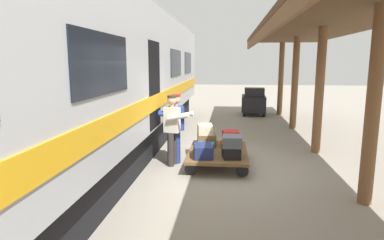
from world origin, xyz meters
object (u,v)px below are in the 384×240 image
object	(u,v)px
porter_in_overalls	(175,126)
porter_by_door	(173,128)
suitcase_orange_carryall	(231,142)
suitcase_teal_softside	(205,147)
suitcase_gray_aluminum	(231,145)
train_car	(93,80)
suitcase_cream_canvas	(205,129)
luggage_cart	(218,153)
suitcase_brown_leather	(207,139)
suitcase_navy_fabric	(203,151)
baggage_tug	(254,102)
suitcase_slate_roller	(232,141)
suitcase_red_plastic	(231,135)
suitcase_black_hardshell	(231,152)

from	to	relation	value
porter_in_overalls	porter_by_door	world-z (taller)	same
suitcase_orange_carryall	porter_by_door	world-z (taller)	porter_by_door
suitcase_teal_softside	suitcase_gray_aluminum	world-z (taller)	suitcase_gray_aluminum
train_car	suitcase_cream_canvas	xyz separation A→B (m)	(-2.62, -0.81, -1.29)
luggage_cart	train_car	bearing A→B (deg)	5.06
suitcase_brown_leather	suitcase_cream_canvas	distance (m)	0.27
suitcase_gray_aluminum	suitcase_cream_canvas	bearing A→B (deg)	-39.38
suitcase_navy_fabric	baggage_tug	distance (m)	8.78
suitcase_teal_softside	suitcase_orange_carryall	bearing A→B (deg)	-138.00
train_car	suitcase_brown_leather	xyz separation A→B (m)	(-2.66, -0.83, -1.56)
porter_by_door	suitcase_gray_aluminum	bearing A→B (deg)	-173.83
suitcase_slate_roller	suitcase_orange_carryall	bearing A→B (deg)	-89.11
luggage_cart	suitcase_orange_carryall	size ratio (longest dim) A/B	3.83
train_car	baggage_tug	bearing A→B (deg)	-117.90
baggage_tug	suitcase_red_plastic	bearing A→B (deg)	81.52
suitcase_slate_roller	luggage_cart	bearing A→B (deg)	-59.12
suitcase_black_hardshell	porter_in_overalls	size ratio (longest dim) A/B	0.27
porter_by_door	suitcase_orange_carryall	bearing A→B (deg)	-152.67
suitcase_navy_fabric	suitcase_cream_canvas	size ratio (longest dim) A/B	1.23
suitcase_teal_softside	suitcase_slate_roller	bearing A→B (deg)	139.35
suitcase_gray_aluminum	porter_by_door	bearing A→B (deg)	6.17
suitcase_gray_aluminum	baggage_tug	bearing A→B (deg)	-97.83
porter_by_door	suitcase_slate_roller	bearing A→B (deg)	163.90
train_car	suitcase_teal_softside	world-z (taller)	train_car
train_car	suitcase_red_plastic	distance (m)	3.66
luggage_cart	suitcase_orange_carryall	xyz separation A→B (m)	(-0.32, -0.57, 0.14)
suitcase_cream_canvas	baggage_tug	bearing A→B (deg)	-103.34
luggage_cart	suitcase_black_hardshell	xyz separation A→B (m)	(-0.32, 0.57, 0.18)
suitcase_black_hardshell	suitcase_gray_aluminum	world-z (taller)	suitcase_gray_aluminum
baggage_tug	suitcase_navy_fabric	bearing A→B (deg)	78.58
suitcase_cream_canvas	baggage_tug	distance (m)	7.70
suitcase_red_plastic	train_car	bearing A→B (deg)	13.68
suitcase_orange_carryall	suitcase_brown_leather	xyz separation A→B (m)	(0.63, -0.00, 0.06)
suitcase_navy_fabric	suitcase_cream_canvas	xyz separation A→B (m)	(0.04, -1.12, 0.28)
train_car	suitcase_orange_carryall	size ratio (longest dim) A/B	33.07
suitcase_black_hardshell	suitcase_slate_roller	distance (m)	0.25
train_car	suitcase_cream_canvas	world-z (taller)	train_car
suitcase_gray_aluminum	baggage_tug	xyz separation A→B (m)	(-1.11, -8.04, 0.13)
luggage_cart	porter_in_overalls	distance (m)	1.23
suitcase_black_hardshell	suitcase_gray_aluminum	xyz separation A→B (m)	(0.00, -0.57, 0.01)
suitcase_slate_roller	baggage_tug	size ratio (longest dim) A/B	0.28
suitcase_navy_fabric	baggage_tug	xyz separation A→B (m)	(-1.74, -8.61, 0.14)
suitcase_slate_roller	baggage_tug	xyz separation A→B (m)	(-1.09, -8.60, -0.10)
porter_by_door	baggage_tug	distance (m)	8.57
suitcase_gray_aluminum	suitcase_red_plastic	size ratio (longest dim) A/B	1.61
suitcase_cream_canvas	suitcase_black_hardshell	bearing A→B (deg)	120.89
luggage_cart	suitcase_black_hardshell	distance (m)	0.68
suitcase_slate_roller	suitcase_navy_fabric	bearing A→B (deg)	1.01
suitcase_cream_canvas	porter_in_overalls	bearing A→B (deg)	33.22
suitcase_slate_roller	porter_by_door	world-z (taller)	porter_by_door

